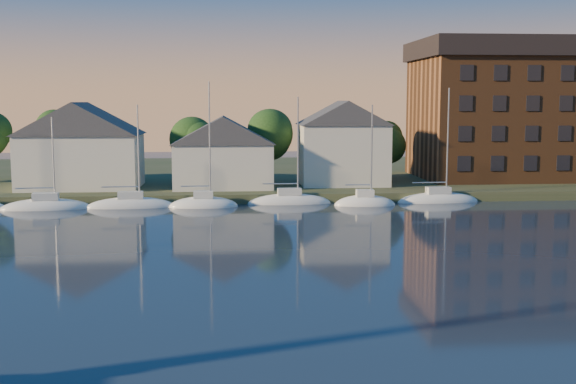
{
  "coord_description": "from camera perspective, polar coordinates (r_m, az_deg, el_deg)",
  "views": [
    {
      "loc": [
        -5.33,
        -25.0,
        10.75
      ],
      "look_at": [
        -1.49,
        22.0,
        4.8
      ],
      "focal_mm": 45.0,
      "sensor_mm": 36.0,
      "label": 1
    }
  ],
  "objects": [
    {
      "name": "clubhouse_east",
      "position": [
        85.19,
        4.35,
        3.98
      ],
      "size": [
        10.5,
        8.4,
        9.8
      ],
      "color": "beige",
      "rests_on": "shoreline_land"
    },
    {
      "name": "clubhouse_centre",
      "position": [
        82.2,
        -5.13,
        3.25
      ],
      "size": [
        11.55,
        8.4,
        8.08
      ],
      "color": "beige",
      "rests_on": "shoreline_land"
    },
    {
      "name": "tree_line",
      "position": [
        88.38,
        0.09,
        4.88
      ],
      "size": [
        93.4,
        5.4,
        8.9
      ],
      "color": "#382919",
      "rests_on": "shoreline_land"
    },
    {
      "name": "condo_block",
      "position": [
        98.18,
        19.06,
        6.24
      ],
      "size": [
        31.0,
        17.0,
        17.4
      ],
      "color": "brown",
      "rests_on": "shoreline_land"
    },
    {
      "name": "shoreline_land",
      "position": [
        100.72,
        -1.61,
        1.07
      ],
      "size": [
        160.0,
        50.0,
        2.0
      ],
      "primitive_type": "cube",
      "color": "#343F25",
      "rests_on": "ground"
    },
    {
      "name": "wooden_dock",
      "position": [
        77.93,
        -0.7,
        -0.73
      ],
      "size": [
        120.0,
        3.0,
        1.0
      ],
      "primitive_type": "cube",
      "color": "brown",
      "rests_on": "ground"
    },
    {
      "name": "clubhouse_west",
      "position": [
        84.8,
        -16.03,
        3.66
      ],
      "size": [
        13.65,
        9.45,
        9.64
      ],
      "color": "beige",
      "rests_on": "shoreline_land"
    },
    {
      "name": "moored_fleet",
      "position": [
        75.06,
        -9.72,
        -1.07
      ],
      "size": [
        63.5,
        2.4,
        12.05
      ],
      "color": "white",
      "rests_on": "ground"
    }
  ]
}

